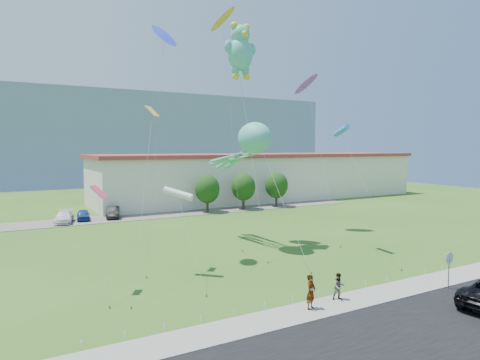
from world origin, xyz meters
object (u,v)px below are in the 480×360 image
Objects in this scene: teddy_bear_kite at (240,50)px; warehouse at (263,176)px; parked_car_white at (64,217)px; octopus_kite at (248,146)px; parked_car_black at (113,212)px; stop_sign at (449,261)px; pedestrian_left at (311,292)px; parked_car_blue at (83,215)px; pedestrian_right at (339,286)px.

warehouse is at bearing 53.95° from teddy_bear_kite.
octopus_kite is (13.31, -22.07, 8.71)m from parked_car_white.
octopus_kite reaches higher than parked_car_black.
warehouse reaches higher than stop_sign.
pedestrian_left is 0.13× the size of octopus_kite.
parked_car_white is at bearing -151.20° from parked_car_blue.
parked_car_blue is 3.73m from parked_car_black.
warehouse is 37.60× the size of pedestrian_right.
parked_car_white is at bearing 125.72° from pedestrian_right.
pedestrian_right is 38.05m from parked_car_black.
teddy_bear_kite reaches higher than pedestrian_right.
warehouse is 12.36× the size of parked_car_white.
warehouse is 53.82m from pedestrian_left.
octopus_kite reaches higher than warehouse.
parked_car_blue is 0.87× the size of parked_car_black.
parked_car_blue is at bearing -165.66° from warehouse.
parked_car_white is (-35.17, -9.26, -3.35)m from warehouse.
pedestrian_left is at bearing -71.37° from parked_car_black.
stop_sign is 10.37m from pedestrian_left.
warehouse reaches higher than parked_car_black.
stop_sign is at bearing -72.39° from octopus_kite.
parked_car_white is 1.28× the size of parked_car_blue.
octopus_kite is at bearing 100.11° from pedestrian_right.
stop_sign is 0.17× the size of octopus_kite.
parked_car_blue is 26.89m from octopus_kite.
parked_car_black is at bearing 107.52° from stop_sign.
pedestrian_left is 18.10m from octopus_kite.
stop_sign is 1.26× the size of pedestrian_left.
teddy_bear_kite is (-22.18, -30.47, 14.16)m from warehouse.
octopus_kite reaches higher than pedestrian_right.
octopus_kite is at bearing 107.61° from stop_sign.
parked_car_blue is (2.42, 0.89, -0.06)m from parked_car_white.
parked_car_black is 28.87m from teddy_bear_kite.
warehouse is 33.97m from parked_car_blue.
warehouse reaches higher than pedestrian_right.
warehouse is 15.76× the size of parked_car_blue.
pedestrian_left reaches higher than parked_car_blue.
teddy_bear_kite reaches higher than parked_car_black.
pedestrian_left is at bearing -72.48° from parked_car_blue.
pedestrian_right is (2.44, 0.33, -0.18)m from pedestrian_left.
stop_sign is 43.20m from parked_car_white.
pedestrian_right is 0.42× the size of parked_car_blue.
parked_car_white is (-10.89, 37.03, -0.13)m from pedestrian_right.
parked_car_blue is 30.14m from teddy_bear_kite.
parked_car_blue is at bearing 115.56° from teddy_bear_kite.
warehouse is at bearing 28.74° from parked_car_white.
pedestrian_right is (-24.28, -46.29, -3.21)m from warehouse.
parked_car_black reaches higher than parked_car_blue.
warehouse is 38.58m from octopus_kite.
pedestrian_right reaches higher than parked_car_blue.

